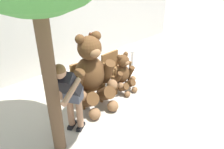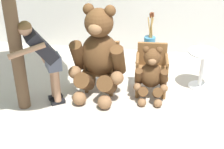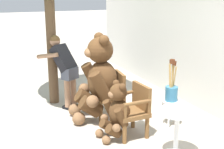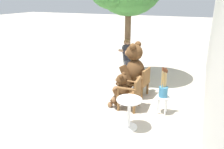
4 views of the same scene
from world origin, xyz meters
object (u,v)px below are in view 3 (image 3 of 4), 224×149
at_px(wooden_chair_right, 133,109).
at_px(teddy_bear_large, 98,78).
at_px(person_visitor, 64,65).
at_px(round_side_table, 177,128).
at_px(teddy_bear_small, 117,111).
at_px(brush_bucket, 171,91).
at_px(wooden_chair_left, 112,93).
at_px(white_stool, 171,106).

bearing_deg(wooden_chair_right, teddy_bear_large, -163.30).
xyz_separation_m(wooden_chair_right, person_visitor, (-1.70, -0.68, 0.43)).
xyz_separation_m(teddy_bear_large, round_side_table, (1.79, 0.51, -0.34)).
distance_m(teddy_bear_small, brush_bucket, 1.12).
bearing_deg(wooden_chair_left, brush_bucket, 45.25).
relative_size(wooden_chair_left, wooden_chair_right, 1.00).
bearing_deg(round_side_table, wooden_chair_left, -172.10).
xyz_separation_m(wooden_chair_left, brush_bucket, (0.80, 0.81, 0.19)).
height_order(teddy_bear_large, white_stool, teddy_bear_large).
bearing_deg(teddy_bear_large, teddy_bear_small, -1.66).
relative_size(wooden_chair_right, brush_bucket, 1.12).
xyz_separation_m(teddy_bear_large, white_stool, (0.82, 1.08, -0.43)).
height_order(teddy_bear_small, brush_bucket, brush_bucket).
xyz_separation_m(wooden_chair_left, teddy_bear_large, (-0.02, -0.27, 0.33)).
distance_m(wooden_chair_left, white_stool, 1.14).
relative_size(person_visitor, round_side_table, 2.06).
height_order(teddy_bear_small, person_visitor, person_visitor).
bearing_deg(round_side_table, white_stool, 150.09).
height_order(person_visitor, white_stool, person_visitor).
height_order(wooden_chair_right, teddy_bear_large, teddy_bear_large).
bearing_deg(teddy_bear_large, wooden_chair_left, 86.04).
distance_m(wooden_chair_right, white_stool, 0.82).
bearing_deg(wooden_chair_left, teddy_bear_large, -93.96).
bearing_deg(teddy_bear_large, round_side_table, 15.97).
xyz_separation_m(person_visitor, round_side_table, (2.60, 0.93, -0.45)).
xyz_separation_m(wooden_chair_right, teddy_bear_small, (0.01, -0.29, 0.01)).
relative_size(wooden_chair_right, teddy_bear_small, 0.89).
distance_m(teddy_bear_large, round_side_table, 1.90).
xyz_separation_m(wooden_chair_left, teddy_bear_small, (0.88, -0.29, 0.01)).
bearing_deg(round_side_table, brush_bucket, 150.11).
height_order(wooden_chair_right, round_side_table, wooden_chair_right).
distance_m(teddy_bear_small, white_stool, 1.11).
bearing_deg(person_visitor, white_stool, 42.57).
height_order(teddy_bear_small, round_side_table, teddy_bear_small).
xyz_separation_m(wooden_chair_right, white_stool, (-0.07, 0.81, -0.11)).
distance_m(wooden_chair_right, teddy_bear_large, 0.99).
xyz_separation_m(wooden_chair_left, white_stool, (0.80, 0.81, -0.11)).
xyz_separation_m(teddy_bear_large, brush_bucket, (0.82, 1.07, -0.14)).
bearing_deg(teddy_bear_small, person_visitor, -167.13).
relative_size(teddy_bear_large, white_stool, 3.50).
bearing_deg(teddy_bear_small, white_stool, 94.13).
relative_size(teddy_bear_small, brush_bucket, 1.25).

